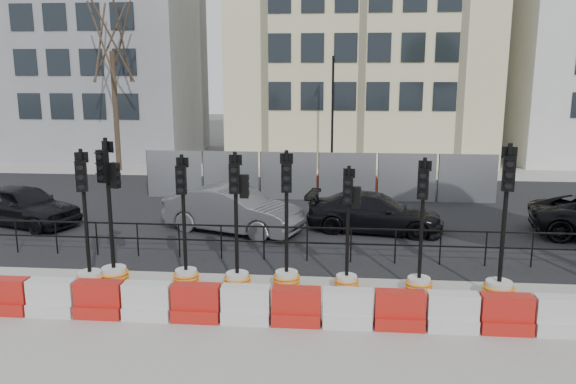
# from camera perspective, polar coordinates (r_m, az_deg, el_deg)

# --- Properties ---
(ground) EXTENTS (120.00, 120.00, 0.00)m
(ground) POSITION_cam_1_polar(r_m,az_deg,el_deg) (14.54, 1.68, -8.62)
(ground) COLOR #51514C
(ground) RESTS_ON ground
(sidewalk_near) EXTENTS (40.00, 6.00, 0.02)m
(sidewalk_near) POSITION_cam_1_polar(r_m,az_deg,el_deg) (11.78, 0.78, -13.66)
(sidewalk_near) COLOR gray
(sidewalk_near) RESTS_ON ground
(road) EXTENTS (40.00, 14.00, 0.03)m
(road) POSITION_cam_1_polar(r_m,az_deg,el_deg) (21.23, 2.81, -1.99)
(road) COLOR black
(road) RESTS_ON ground
(sidewalk_far) EXTENTS (40.00, 4.00, 0.02)m
(sidewalk_far) POSITION_cam_1_polar(r_m,az_deg,el_deg) (30.04, 3.51, 2.08)
(sidewalk_far) COLOR gray
(sidewalk_far) RESTS_ON ground
(building_grey) EXTENTS (11.00, 9.06, 14.00)m
(building_grey) POSITION_cam_1_polar(r_m,az_deg,el_deg) (38.59, -18.02, 14.11)
(building_grey) COLOR gray
(building_grey) RESTS_ON ground
(building_cream) EXTENTS (15.00, 10.06, 18.00)m
(building_cream) POSITION_cam_1_polar(r_m,az_deg,el_deg) (35.83, 7.35, 18.00)
(building_cream) COLOR beige
(building_cream) RESTS_ON ground
(kerb_railing) EXTENTS (18.00, 0.04, 1.00)m
(kerb_railing) POSITION_cam_1_polar(r_m,az_deg,el_deg) (15.46, 1.96, -4.69)
(kerb_railing) COLOR black
(kerb_railing) RESTS_ON ground
(heras_fencing) EXTENTS (14.33, 1.72, 2.00)m
(heras_fencing) POSITION_cam_1_polar(r_m,az_deg,el_deg) (23.82, 3.07, 1.16)
(heras_fencing) COLOR gray
(heras_fencing) RESTS_ON ground
(lamp_post_far) EXTENTS (0.12, 0.56, 6.00)m
(lamp_post_far) POSITION_cam_1_polar(r_m,az_deg,el_deg) (28.65, 4.54, 8.06)
(lamp_post_far) COLOR black
(lamp_post_far) RESTS_ON ground
(tree_bare_far) EXTENTS (2.00, 2.00, 9.00)m
(tree_bare_far) POSITION_cam_1_polar(r_m,az_deg,el_deg) (31.44, -17.49, 14.16)
(tree_bare_far) COLOR #473828
(tree_bare_far) RESTS_ON ground
(barrier_row) EXTENTS (13.60, 0.50, 0.80)m
(barrier_row) POSITION_cam_1_polar(r_m,az_deg,el_deg) (11.81, 0.86, -11.69)
(barrier_row) COLOR red
(barrier_row) RESTS_ON ground
(traffic_signal_a) EXTENTS (0.67, 0.67, 3.40)m
(traffic_signal_a) POSITION_cam_1_polar(r_m,az_deg,el_deg) (14.42, -19.60, -6.55)
(traffic_signal_a) COLOR beige
(traffic_signal_a) RESTS_ON ground
(traffic_signal_b) EXTENTS (0.72, 0.72, 3.63)m
(traffic_signal_b) POSITION_cam_1_polar(r_m,az_deg,el_deg) (14.40, -17.40, -5.74)
(traffic_signal_b) COLOR beige
(traffic_signal_b) RESTS_ON ground
(traffic_signal_c) EXTENTS (0.64, 0.64, 3.24)m
(traffic_signal_c) POSITION_cam_1_polar(r_m,az_deg,el_deg) (14.02, -10.39, -6.71)
(traffic_signal_c) COLOR beige
(traffic_signal_c) RESTS_ON ground
(traffic_signal_d) EXTENTS (0.66, 0.66, 3.35)m
(traffic_signal_d) POSITION_cam_1_polar(r_m,az_deg,el_deg) (13.55, -5.18, -6.64)
(traffic_signal_d) COLOR beige
(traffic_signal_d) RESTS_ON ground
(traffic_signal_e) EXTENTS (0.66, 0.66, 3.37)m
(traffic_signal_e) POSITION_cam_1_polar(r_m,az_deg,el_deg) (13.61, -0.15, -6.96)
(traffic_signal_e) COLOR beige
(traffic_signal_e) RESTS_ON ground
(traffic_signal_f) EXTENTS (0.60, 0.60, 3.03)m
(traffic_signal_f) POSITION_cam_1_polar(r_m,az_deg,el_deg) (13.53, 6.05, -7.02)
(traffic_signal_f) COLOR beige
(traffic_signal_f) RESTS_ON ground
(traffic_signal_g) EXTENTS (0.64, 0.64, 3.25)m
(traffic_signal_g) POSITION_cam_1_polar(r_m,az_deg,el_deg) (13.62, 13.22, -7.38)
(traffic_signal_g) COLOR beige
(traffic_signal_g) RESTS_ON ground
(traffic_signal_h) EXTENTS (0.71, 0.71, 3.62)m
(traffic_signal_h) POSITION_cam_1_polar(r_m,az_deg,el_deg) (13.78, 20.77, -7.29)
(traffic_signal_h) COLOR beige
(traffic_signal_h) RESTS_ON ground
(car_a) EXTENTS (4.29, 5.22, 1.42)m
(car_a) POSITION_cam_1_polar(r_m,az_deg,el_deg) (21.19, -25.29, -1.23)
(car_a) COLOR black
(car_a) RESTS_ON ground
(car_b) EXTENTS (4.51, 5.60, 1.51)m
(car_b) POSITION_cam_1_polar(r_m,az_deg,el_deg) (18.41, -5.61, -1.81)
(car_b) COLOR #4A4B4F
(car_b) RESTS_ON ground
(car_c) EXTENTS (3.08, 4.96, 1.29)m
(car_c) POSITION_cam_1_polar(r_m,az_deg,el_deg) (18.63, 8.78, -2.09)
(car_c) COLOR black
(car_c) RESTS_ON ground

